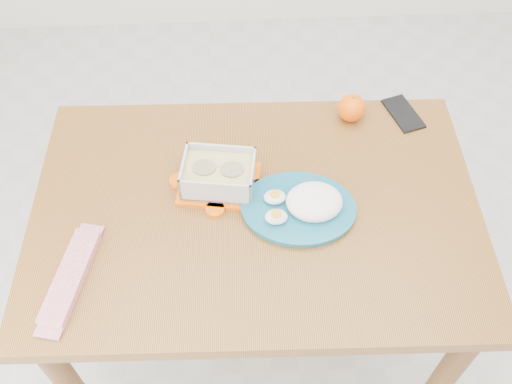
{
  "coord_description": "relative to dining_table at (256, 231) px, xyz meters",
  "views": [
    {
      "loc": [
        -0.18,
        -0.87,
        1.89
      ],
      "look_at": [
        -0.14,
        -0.05,
        0.81
      ],
      "focal_mm": 40.0,
      "sensor_mm": 36.0,
      "label": 1
    }
  ],
  "objects": [
    {
      "name": "ground",
      "position": [
        0.14,
        0.05,
        -0.64
      ],
      "size": [
        3.5,
        3.5,
        0.0
      ],
      "primitive_type": "plane",
      "color": "#B7B7B2",
      "rests_on": "ground"
    },
    {
      "name": "orange_fruit",
      "position": [
        0.28,
        0.29,
        0.15
      ],
      "size": [
        0.08,
        0.08,
        0.08
      ],
      "primitive_type": "sphere",
      "color": "orange",
      "rests_on": "dining_table"
    },
    {
      "name": "dining_table",
      "position": [
        0.0,
        0.0,
        0.0
      ],
      "size": [
        1.13,
        0.77,
        0.75
      ],
      "rotation": [
        0.0,
        0.0,
        -0.03
      ],
      "color": "olive",
      "rests_on": "ground"
    },
    {
      "name": "rice_plate",
      "position": [
        0.11,
        -0.02,
        0.13
      ],
      "size": [
        0.31,
        0.31,
        0.08
      ],
      "rotation": [
        0.0,
        0.0,
        -0.11
      ],
      "color": "#17637F",
      "rests_on": "dining_table"
    },
    {
      "name": "candy_bar",
      "position": [
        -0.43,
        -0.18,
        0.12
      ],
      "size": [
        0.11,
        0.25,
        0.02
      ],
      "primitive_type": "cube",
      "rotation": [
        0.0,
        0.0,
        1.34
      ],
      "color": "#BB0928",
      "rests_on": "dining_table"
    },
    {
      "name": "food_container",
      "position": [
        -0.09,
        0.07,
        0.15
      ],
      "size": [
        0.22,
        0.18,
        0.09
      ],
      "rotation": [
        0.0,
        0.0,
        -0.15
      ],
      "color": "#FF6407",
      "rests_on": "dining_table"
    },
    {
      "name": "smartphone",
      "position": [
        0.43,
        0.3,
        0.11
      ],
      "size": [
        0.11,
        0.15,
        0.01
      ],
      "primitive_type": "cube",
      "rotation": [
        0.0,
        0.0,
        0.3
      ],
      "color": "black",
      "rests_on": "dining_table"
    }
  ]
}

